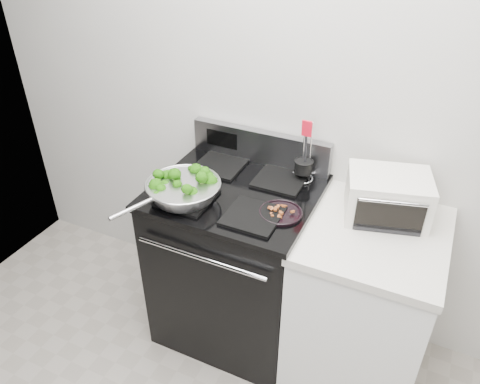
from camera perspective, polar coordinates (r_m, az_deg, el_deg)
The scene contains 8 objects.
back_wall at distance 2.28m, azimuth 10.10°, elevation 11.24°, with size 4.00×0.02×2.70m, color beige.
gas_range at distance 2.56m, azimuth -0.50°, elevation -8.38°, with size 0.79×0.69×1.13m.
counter at distance 2.44m, azimuth 14.54°, elevation -13.21°, with size 0.62×0.68×0.92m.
skillet at distance 2.19m, azimuth -6.97°, elevation 0.34°, with size 0.36×0.54×0.08m.
broccoli_pile at distance 2.18m, azimuth -6.95°, elevation 0.80°, with size 0.28×0.28×0.10m, color #0E3404, non-canonical shape.
bacon_plate at distance 2.11m, azimuth 4.99°, elevation -2.30°, with size 0.20×0.20×0.04m.
utensil_holder at distance 2.34m, azimuth 7.71°, elevation 2.77°, with size 0.11×0.11×0.33m.
toaster_oven at distance 2.19m, azimuth 17.52°, elevation -0.51°, with size 0.41×0.35×0.21m.
Camera 1 is at (0.53, -0.30, 2.19)m, focal length 35.00 mm.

